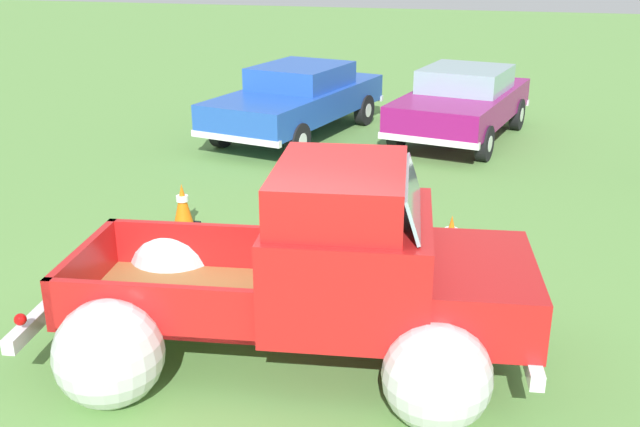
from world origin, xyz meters
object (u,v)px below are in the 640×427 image
Objects in this scene: show_car_1 at (462,101)px; lane_cone_0 at (183,206)px; vintage_pickup_truck at (322,285)px; lane_cone_1 at (451,240)px; show_car_0 at (298,97)px.

show_car_1 is 7.15× the size of lane_cone_0.
show_car_1 reaches higher than lane_cone_0.
lane_cone_0 is (-2.79, 2.80, -0.45)m from vintage_pickup_truck.
vintage_pickup_truck is at bearing -45.16° from lane_cone_0.
vintage_pickup_truck is 7.68× the size of lane_cone_0.
lane_cone_0 is at bearing 175.96° from lane_cone_1.
show_car_0 is 7.89× the size of lane_cone_1.
vintage_pickup_truck reaches higher than show_car_1.
show_car_0 is 7.89× the size of lane_cone_0.
show_car_0 reaches higher than lane_cone_0.
lane_cone_0 is (-3.30, -6.04, -0.47)m from show_car_1.
vintage_pickup_truck reaches higher than show_car_0.
show_car_1 is (0.51, 8.84, 0.03)m from vintage_pickup_truck.
show_car_0 is 6.87m from lane_cone_1.
show_car_0 is 1.10× the size of show_car_1.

